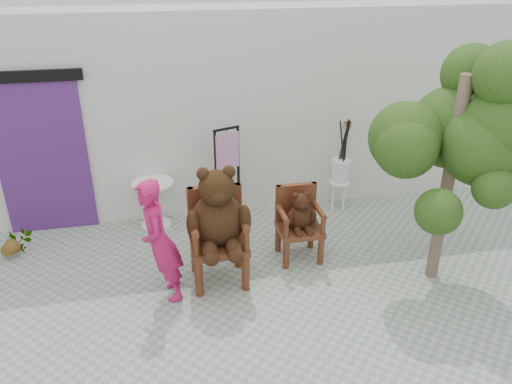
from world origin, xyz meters
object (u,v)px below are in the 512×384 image
chair_small (299,217)px  display_stand (228,189)px  stool_bucket (341,170)px  cafe_table (154,199)px  chair_big (218,220)px  person (160,242)px  tree (463,130)px

chair_small → display_stand: (-0.78, 1.04, 0.00)m
chair_small → stool_bucket: size_ratio=0.67×
cafe_table → stool_bucket: 2.87m
chair_big → person: size_ratio=1.01×
person → tree: (3.41, -0.21, 1.15)m
chair_small → cafe_table: size_ratio=1.39×
cafe_table → stool_bucket: bearing=0.0°
person → stool_bucket: size_ratio=1.03×
chair_big → cafe_table: size_ratio=2.16×
chair_big → chair_small: 1.18m
person → cafe_table: bearing=176.6°
chair_small → tree: (1.62, -0.73, 1.32)m
cafe_table → display_stand: display_stand is taller
chair_big → display_stand: bearing=76.6°
chair_small → stool_bucket: (1.02, 1.23, 0.06)m
tree → chair_big: bearing=171.5°
stool_bucket → tree: tree is taller
cafe_table → tree: tree is taller
stool_bucket → display_stand: bearing=-173.8°
person → stool_bucket: (2.80, 1.75, -0.11)m
stool_bucket → tree: bearing=-72.9°
person → display_stand: size_ratio=0.99×
chair_big → display_stand: chair_big is taller
chair_small → person: size_ratio=0.65×
chair_small → person: bearing=-163.7°
chair_big → stool_bucket: chair_big is taller
display_stand → stool_bucket: (1.79, 0.20, 0.06)m
stool_bucket → chair_big: bearing=-143.7°
chair_big → chair_small: chair_big is taller
cafe_table → tree: bearing=-29.5°
stool_bucket → tree: size_ratio=0.50×
chair_big → person: chair_big is taller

